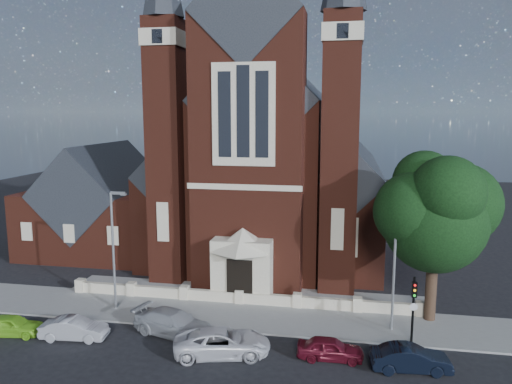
{
  "coord_description": "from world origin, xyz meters",
  "views": [
    {
      "loc": [
        7.14,
        -25.65,
        13.19
      ],
      "look_at": [
        0.12,
        12.0,
        7.03
      ],
      "focal_mm": 35.0,
      "sensor_mm": 36.0,
      "label": 1
    }
  ],
  "objects_px": {
    "church": "(275,163)",
    "street_lamp_left": "(114,244)",
    "street_tree": "(438,215)",
    "car_dark_red": "(330,349)",
    "street_lamp_right": "(396,258)",
    "traffic_signal": "(414,301)",
    "car_navy": "(411,359)",
    "car_lime_van": "(11,325)",
    "car_silver_a": "(74,329)",
    "car_silver_b": "(173,323)",
    "parish_hall": "(103,208)",
    "car_white_suv": "(222,342)"
  },
  "relations": [
    {
      "from": "church",
      "to": "street_lamp_left",
      "type": "distance_m",
      "value": 20.84
    },
    {
      "from": "street_tree",
      "to": "car_dark_red",
      "type": "relative_size",
      "value": 3.0
    },
    {
      "from": "street_lamp_right",
      "to": "traffic_signal",
      "type": "bearing_deg",
      "value": -59.99
    },
    {
      "from": "street_tree",
      "to": "car_navy",
      "type": "height_order",
      "value": "street_tree"
    },
    {
      "from": "church",
      "to": "street_tree",
      "type": "xyz_separation_m",
      "value": [
        12.6,
        -17.23,
        -1.23
      ]
    },
    {
      "from": "car_lime_van",
      "to": "car_navy",
      "type": "bearing_deg",
      "value": -98.19
    },
    {
      "from": "car_silver_a",
      "to": "car_silver_b",
      "type": "bearing_deg",
      "value": -80.56
    },
    {
      "from": "car_navy",
      "to": "parish_hall",
      "type": "bearing_deg",
      "value": 48.66
    },
    {
      "from": "car_lime_van",
      "to": "car_white_suv",
      "type": "xyz_separation_m",
      "value": [
        12.97,
        -0.06,
        0.11
      ]
    },
    {
      "from": "traffic_signal",
      "to": "street_lamp_left",
      "type": "bearing_deg",
      "value": 175.24
    },
    {
      "from": "traffic_signal",
      "to": "car_silver_b",
      "type": "bearing_deg",
      "value": -174.41
    },
    {
      "from": "car_silver_b",
      "to": "car_white_suv",
      "type": "xyz_separation_m",
      "value": [
        3.48,
        -1.88,
        -0.0
      ]
    },
    {
      "from": "church",
      "to": "street_tree",
      "type": "bearing_deg",
      "value": -53.83
    },
    {
      "from": "street_lamp_left",
      "to": "car_lime_van",
      "type": "height_order",
      "value": "street_lamp_left"
    },
    {
      "from": "car_lime_van",
      "to": "car_navy",
      "type": "distance_m",
      "value": 22.91
    },
    {
      "from": "street_tree",
      "to": "car_silver_b",
      "type": "xyz_separation_m",
      "value": [
        -15.45,
        -4.64,
        -6.22
      ]
    },
    {
      "from": "parish_hall",
      "to": "car_silver_b",
      "type": "height_order",
      "value": "parish_hall"
    },
    {
      "from": "car_silver_b",
      "to": "car_white_suv",
      "type": "distance_m",
      "value": 3.96
    },
    {
      "from": "street_tree",
      "to": "car_navy",
      "type": "xyz_separation_m",
      "value": [
        -2.02,
        -6.4,
        -6.29
      ]
    },
    {
      "from": "street_tree",
      "to": "car_silver_b",
      "type": "distance_m",
      "value": 17.29
    },
    {
      "from": "street_lamp_right",
      "to": "street_tree",
      "type": "bearing_deg",
      "value": 34.26
    },
    {
      "from": "car_navy",
      "to": "traffic_signal",
      "type": "bearing_deg",
      "value": -14.01
    },
    {
      "from": "street_lamp_right",
      "to": "traffic_signal",
      "type": "height_order",
      "value": "street_lamp_right"
    },
    {
      "from": "car_lime_van",
      "to": "car_silver_b",
      "type": "height_order",
      "value": "car_silver_b"
    },
    {
      "from": "street_tree",
      "to": "car_silver_a",
      "type": "distance_m",
      "value": 22.79
    },
    {
      "from": "car_white_suv",
      "to": "car_navy",
      "type": "relative_size",
      "value": 1.31
    },
    {
      "from": "car_silver_b",
      "to": "car_navy",
      "type": "xyz_separation_m",
      "value": [
        13.43,
        -1.76,
        -0.07
      ]
    },
    {
      "from": "parish_hall",
      "to": "car_dark_red",
      "type": "bearing_deg",
      "value": -39.04
    },
    {
      "from": "church",
      "to": "parish_hall",
      "type": "xyz_separation_m",
      "value": [
        -16.0,
        -4.94,
        -4.17
      ]
    },
    {
      "from": "church",
      "to": "street_lamp_right",
      "type": "height_order",
      "value": "church"
    },
    {
      "from": "street_tree",
      "to": "street_lamp_left",
      "type": "xyz_separation_m",
      "value": [
        -20.51,
        -1.71,
        -2.36
      ]
    },
    {
      "from": "street_tree",
      "to": "church",
      "type": "bearing_deg",
      "value": 126.17
    },
    {
      "from": "street_lamp_right",
      "to": "car_silver_a",
      "type": "bearing_deg",
      "value": -166.27
    },
    {
      "from": "church",
      "to": "street_lamp_left",
      "type": "xyz_separation_m",
      "value": [
        -7.91,
        -18.94,
        -3.59
      ]
    },
    {
      "from": "car_silver_a",
      "to": "street_lamp_left",
      "type": "bearing_deg",
      "value": -12.69
    },
    {
      "from": "church",
      "to": "car_dark_red",
      "type": "bearing_deg",
      "value": -74.41
    },
    {
      "from": "parish_hall",
      "to": "street_tree",
      "type": "relative_size",
      "value": 1.14
    },
    {
      "from": "car_silver_b",
      "to": "car_white_suv",
      "type": "bearing_deg",
      "value": -101.6
    },
    {
      "from": "street_tree",
      "to": "car_lime_van",
      "type": "xyz_separation_m",
      "value": [
        -24.94,
        -6.46,
        -6.34
      ]
    },
    {
      "from": "street_lamp_right",
      "to": "car_dark_red",
      "type": "height_order",
      "value": "street_lamp_right"
    },
    {
      "from": "parish_hall",
      "to": "car_lime_van",
      "type": "xyz_separation_m",
      "value": [
        3.66,
        -18.75,
        -3.39
      ]
    },
    {
      "from": "street_tree",
      "to": "car_lime_van",
      "type": "relative_size",
      "value": 2.92
    },
    {
      "from": "car_dark_red",
      "to": "car_navy",
      "type": "xyz_separation_m",
      "value": [
        4.11,
        -0.48,
        0.06
      ]
    },
    {
      "from": "church",
      "to": "street_lamp_right",
      "type": "bearing_deg",
      "value": -61.96
    },
    {
      "from": "street_lamp_left",
      "to": "car_silver_a",
      "type": "distance_m",
      "value": 6.03
    },
    {
      "from": "car_lime_van",
      "to": "parish_hall",
      "type": "bearing_deg",
      "value": 2.72
    },
    {
      "from": "traffic_signal",
      "to": "car_white_suv",
      "type": "distance_m",
      "value": 11.02
    },
    {
      "from": "parish_hall",
      "to": "car_navy",
      "type": "height_order",
      "value": "parish_hall"
    },
    {
      "from": "street_lamp_left",
      "to": "car_white_suv",
      "type": "xyz_separation_m",
      "value": [
        8.54,
        -4.81,
        -3.86
      ]
    },
    {
      "from": "street_lamp_left",
      "to": "traffic_signal",
      "type": "relative_size",
      "value": 2.02
    }
  ]
}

